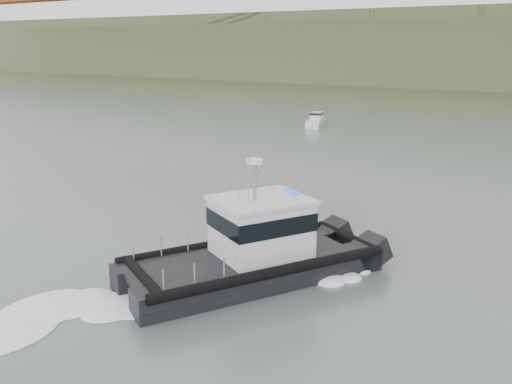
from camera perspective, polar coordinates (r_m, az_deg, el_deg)
ground at (r=28.18m, az=-7.84°, el=-8.02°), size 400.00×400.00×0.00m
patrol_boat at (r=26.86m, az=-0.20°, el=-5.62°), size 9.69×12.89×5.94m
motorboat at (r=77.44m, az=6.01°, el=7.10°), size 3.24×5.61×2.93m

